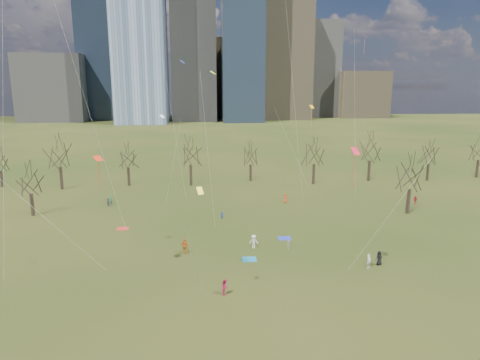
{
  "coord_description": "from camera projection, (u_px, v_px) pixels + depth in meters",
  "views": [
    {
      "loc": [
        -4.9,
        -41.53,
        18.74
      ],
      "look_at": [
        0.0,
        12.0,
        7.0
      ],
      "focal_mm": 32.0,
      "sensor_mm": 36.0,
      "label": 1
    }
  ],
  "objects": [
    {
      "name": "person_9",
      "position": [
        254.0,
        241.0,
        50.66
      ],
      "size": [
        1.11,
        0.73,
        1.62
      ],
      "primitive_type": "imported",
      "rotation": [
        0.0,
        0.0,
        6.16
      ],
      "color": "silver",
      "rests_on": "ground"
    },
    {
      "name": "person_4",
      "position": [
        185.0,
        246.0,
        48.91
      ],
      "size": [
        1.12,
        0.84,
        1.76
      ],
      "primitive_type": "imported",
      "rotation": [
        0.0,
        0.0,
        2.69
      ],
      "color": "#D05817",
      "rests_on": "ground"
    },
    {
      "name": "person_8",
      "position": [
        222.0,
        216.0,
        61.74
      ],
      "size": [
        0.64,
        0.66,
        1.07
      ],
      "primitive_type": "imported",
      "rotation": [
        0.0,
        0.0,
        5.38
      ],
      "color": "#2A4CB6",
      "rests_on": "ground"
    },
    {
      "name": "kites_airborne",
      "position": [
        241.0,
        134.0,
        51.81
      ],
      "size": [
        72.02,
        47.4,
        33.1
      ],
      "color": "red",
      "rests_on": "ground"
    },
    {
      "name": "ground",
      "position": [
        250.0,
        269.0,
        44.84
      ],
      "size": [
        500.0,
        500.0,
        0.0
      ],
      "primitive_type": "plane",
      "color": "black",
      "rests_on": "ground"
    },
    {
      "name": "bare_tree_row",
      "position": [
        227.0,
        156.0,
        79.74
      ],
      "size": [
        113.04,
        29.8,
        9.5
      ],
      "color": "black",
      "rests_on": "ground"
    },
    {
      "name": "downtown_skyline",
      "position": [
        204.0,
        50.0,
        241.24
      ],
      "size": [
        212.5,
        78.0,
        118.0
      ],
      "color": "slate",
      "rests_on": "ground"
    },
    {
      "name": "person_6",
      "position": [
        379.0,
        258.0,
        45.76
      ],
      "size": [
        0.9,
        0.72,
        1.59
      ],
      "primitive_type": "imported",
      "rotation": [
        0.0,
        0.0,
        3.45
      ],
      "color": "black",
      "rests_on": "ground"
    },
    {
      "name": "blanket_teal",
      "position": [
        249.0,
        259.0,
        47.42
      ],
      "size": [
        1.6,
        1.5,
        0.03
      ],
      "primitive_type": "cube",
      "color": "#187292",
      "rests_on": "ground"
    },
    {
      "name": "person_10",
      "position": [
        415.0,
        200.0,
        69.64
      ],
      "size": [
        0.83,
        0.37,
        1.4
      ],
      "primitive_type": "imported",
      "rotation": [
        0.0,
        0.0,
        6.25
      ],
      "color": "red",
      "rests_on": "ground"
    },
    {
      "name": "person_13",
      "position": [
        112.0,
        200.0,
        69.52
      ],
      "size": [
        0.63,
        0.66,
        1.51
      ],
      "primitive_type": "imported",
      "rotation": [
        0.0,
        0.0,
        2.27
      ],
      "color": "#1B7D39",
      "rests_on": "ground"
    },
    {
      "name": "blanket_navy",
      "position": [
        284.0,
        238.0,
        54.05
      ],
      "size": [
        1.6,
        1.5,
        0.03
      ],
      "primitive_type": "cube",
      "color": "#2335A5",
      "rests_on": "ground"
    },
    {
      "name": "person_12",
      "position": [
        285.0,
        198.0,
        70.34
      ],
      "size": [
        0.6,
        0.83,
        1.56
      ],
      "primitive_type": "imported",
      "rotation": [
        0.0,
        0.0,
        1.72
      ],
      "color": "red",
      "rests_on": "ground"
    },
    {
      "name": "person_2",
      "position": [
        225.0,
        287.0,
        39.25
      ],
      "size": [
        0.68,
        0.82,
        1.52
      ],
      "primitive_type": "imported",
      "rotation": [
        0.0,
        0.0,
        1.42
      ],
      "color": "#C31B47",
      "rests_on": "ground"
    },
    {
      "name": "person_11",
      "position": [
        109.0,
        202.0,
        68.15
      ],
      "size": [
        0.98,
        1.44,
        1.49
      ],
      "primitive_type": "imported",
      "rotation": [
        0.0,
        0.0,
        1.13
      ],
      "color": "slate",
      "rests_on": "ground"
    },
    {
      "name": "person_3",
      "position": [
        289.0,
        245.0,
        50.33
      ],
      "size": [
        0.39,
        0.67,
        1.03
      ],
      "primitive_type": "imported",
      "rotation": [
        0.0,
        0.0,
        1.58
      ],
      "color": "slate",
      "rests_on": "ground"
    },
    {
      "name": "person_1",
      "position": [
        369.0,
        261.0,
        45.05
      ],
      "size": [
        0.67,
        0.64,
        1.54
      ],
      "primitive_type": "imported",
      "rotation": [
        0.0,
        0.0,
        0.66
      ],
      "color": "silver",
      "rests_on": "ground"
    },
    {
      "name": "blanket_crimson",
      "position": [
        123.0,
        229.0,
        57.69
      ],
      "size": [
        1.6,
        1.5,
        0.03
      ],
      "primitive_type": "cube",
      "color": "#B32D23",
      "rests_on": "ground"
    }
  ]
}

